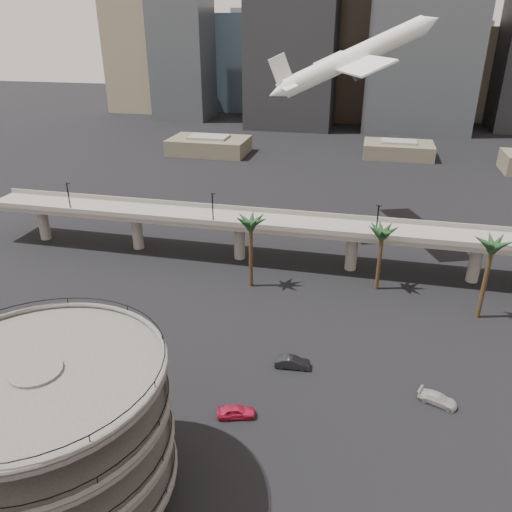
% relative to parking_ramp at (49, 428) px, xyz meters
% --- Properties ---
extents(ground, '(700.00, 700.00, 0.00)m').
position_rel_parking_ramp_xyz_m(ground, '(13.00, 4.00, -9.84)').
color(ground, black).
rests_on(ground, ground).
extents(parking_ramp, '(22.20, 22.20, 17.35)m').
position_rel_parking_ramp_xyz_m(parking_ramp, '(0.00, 0.00, 0.00)').
color(parking_ramp, '#514E4C').
rests_on(parking_ramp, ground).
extents(overpass, '(130.00, 9.30, 14.70)m').
position_rel_parking_ramp_xyz_m(overpass, '(13.00, 59.00, -2.50)').
color(overpass, gray).
rests_on(overpass, ground).
extents(palm_trees, '(42.40, 10.40, 14.00)m').
position_rel_parking_ramp_xyz_m(palm_trees, '(27.02, 48.65, 1.59)').
color(palm_trees, '#44311D').
rests_on(palm_trees, ground).
extents(low_buildings, '(135.00, 27.50, 6.80)m').
position_rel_parking_ramp_xyz_m(low_buildings, '(19.89, 146.30, -6.97)').
color(low_buildings, brown).
rests_on(low_buildings, ground).
extents(skyline, '(269.00, 86.00, 122.86)m').
position_rel_parking_ramp_xyz_m(skyline, '(28.11, 221.08, 35.10)').
color(skyline, '#806D58').
rests_on(skyline, ground).
extents(airborne_jet, '(33.48, 31.51, 17.21)m').
position_rel_parking_ramp_xyz_m(airborne_jet, '(20.62, 76.94, 26.94)').
color(airborne_jet, white).
rests_on(airborne_jet, ground).
extents(car_a, '(4.90, 3.04, 1.56)m').
position_rel_parking_ramp_xyz_m(car_a, '(13.06, 15.43, -9.06)').
color(car_a, '#C01B3F').
rests_on(car_a, ground).
extents(car_b, '(4.99, 2.10, 1.60)m').
position_rel_parking_ramp_xyz_m(car_b, '(18.06, 26.38, -9.03)').
color(car_b, black).
rests_on(car_b, ground).
extents(car_c, '(5.08, 3.43, 1.37)m').
position_rel_parking_ramp_xyz_m(car_c, '(36.76, 23.37, -9.15)').
color(car_c, '#B3B2AF').
rests_on(car_c, ground).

